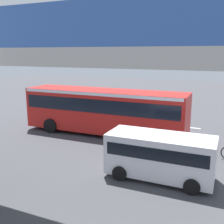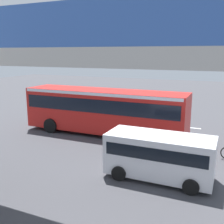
{
  "view_description": "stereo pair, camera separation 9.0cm",
  "coord_description": "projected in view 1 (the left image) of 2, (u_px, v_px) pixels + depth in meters",
  "views": [
    {
      "loc": [
        -8.83,
        18.2,
        5.68
      ],
      "look_at": [
        -1.34,
        1.14,
        1.6
      ],
      "focal_mm": 43.63,
      "sensor_mm": 36.0,
      "label": 1
    },
    {
      "loc": [
        -8.91,
        18.16,
        5.68
      ],
      "look_at": [
        -1.34,
        1.14,
        1.6
      ],
      "focal_mm": 43.63,
      "sensor_mm": 36.0,
      "label": 2
    }
  ],
  "objects": [
    {
      "name": "parked_van",
      "position": [
        160.0,
        154.0,
        12.38
      ],
      "size": [
        4.8,
        2.17,
        2.05
      ],
      "color": "silver",
      "rests_on": "ground"
    },
    {
      "name": "city_bus",
      "position": [
        104.0,
        108.0,
        19.02
      ],
      "size": [
        11.54,
        2.85,
        3.15
      ],
      "color": "red",
      "rests_on": "ground"
    },
    {
      "name": "lane_dash_right",
      "position": [
        58.0,
        114.0,
        25.83
      ],
      "size": [
        2.0,
        0.2,
        0.01
      ],
      "primitive_type": "cube",
      "color": "silver",
      "rests_on": "ground"
    },
    {
      "name": "lane_dash_left",
      "position": [
        138.0,
        122.0,
        22.69
      ],
      "size": [
        2.0,
        0.2,
        0.01
      ],
      "primitive_type": "cube",
      "color": "silver",
      "rests_on": "ground"
    },
    {
      "name": "lane_dash_centre",
      "position": [
        96.0,
        118.0,
        24.26
      ],
      "size": [
        2.0,
        0.2,
        0.01
      ],
      "primitive_type": "cube",
      "color": "silver",
      "rests_on": "ground"
    },
    {
      "name": "ground",
      "position": [
        102.0,
        128.0,
        20.96
      ],
      "size": [
        80.0,
        80.0,
        0.0
      ],
      "primitive_type": "plane",
      "color": "#424247"
    },
    {
      "name": "lane_dash_leftmost",
      "position": [
        187.0,
        127.0,
        21.11
      ],
      "size": [
        2.0,
        0.2,
        0.01
      ],
      "primitive_type": "cube",
      "color": "silver",
      "rests_on": "ground"
    }
  ]
}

